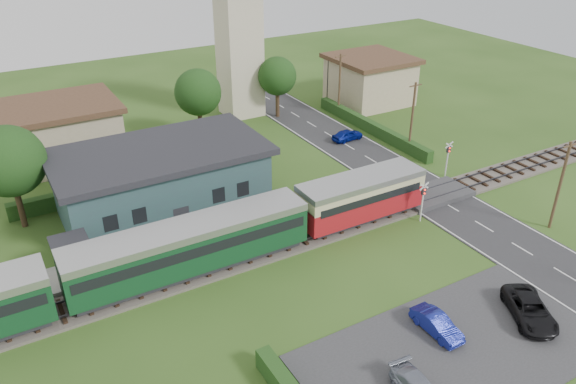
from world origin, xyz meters
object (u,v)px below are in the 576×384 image
church_tower (238,22)px  car_on_road (347,135)px  car_park_dark (530,309)px  station_building (162,180)px  pedestrian_near (262,209)px  equipment_hut (72,257)px  house_east (370,79)px  pedestrian_far (131,244)px  crossing_signal_far (448,154)px  train (142,260)px  crossing_signal_near (423,196)px  car_park_blue (437,324)px  house_west (60,132)px

church_tower → car_on_road: size_ratio=5.31×
car_on_road → car_park_dark: 28.31m
station_building → pedestrian_near: bearing=-44.6°
station_building → church_tower: bearing=48.6°
station_building → equipment_hut: bearing=-144.1°
house_east → pedestrian_far: 38.95m
crossing_signal_far → train: bearing=-175.1°
house_east → car_park_dark: house_east is taller
crossing_signal_near → pedestrian_far: bearing=164.2°
church_tower → car_park_dark: (-0.73, -40.15, -9.52)m
car_park_blue → house_west: bearing=110.6°
church_tower → car_park_blue: size_ratio=5.17×
station_building → church_tower: size_ratio=0.91×
station_building → car_on_road: station_building is taller
house_east → church_tower: bearing=165.1°
church_tower → car_park_blue: bearing=-99.3°
car_on_road → car_park_dark: size_ratio=0.74×
pedestrian_far → station_building: bearing=-62.0°
car_on_road → car_park_dark: car_park_dark is taller
house_west → car_on_road: 27.59m
car_park_dark → house_east: bearing=95.2°
car_park_dark → pedestrian_far: (-18.48, 17.59, 0.62)m
equipment_hut → crossing_signal_far: crossing_signal_far is taller
house_west → house_east: 35.01m
station_building → car_on_road: (20.77, 4.41, -2.08)m
car_park_dark → car_park_blue: bearing=-169.5°
station_building → crossing_signal_far: 24.51m
train → car_park_blue: (13.10, -12.32, -1.54)m
car_park_dark → car_on_road: bearing=105.4°
church_tower → pedestrian_near: 26.08m
crossing_signal_far → car_park_blue: 20.99m
car_park_blue → house_east: bearing=57.5°
equipment_hut → car_park_dark: equipment_hut is taller
house_west → crossing_signal_near: size_ratio=3.30×
station_building → car_on_road: 21.34m
church_tower → house_east: 17.21m
equipment_hut → pedestrian_far: bearing=3.6°
pedestrian_far → house_east: bearing=-86.4°
equipment_hut → car_park_blue: (16.71, -15.52, -1.11)m
house_west → car_park_blue: house_west is taller
equipment_hut → house_east: (38.00, 18.80, 1.05)m
house_west → car_park_blue: size_ratio=3.17×
crossing_signal_near → car_on_road: crossing_signal_near is taller
equipment_hut → house_east: 42.41m
church_tower → crossing_signal_far: 26.39m
station_building → house_east: house_east is taller
car_park_dark → station_building: bearing=150.4°
train → pedestrian_near: bearing=18.3°
crossing_signal_near → pedestrian_far: size_ratio=1.88×
house_east → pedestrian_far: house_east is taller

